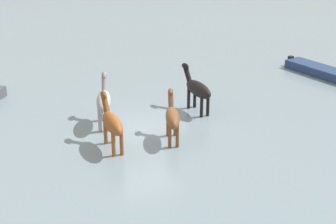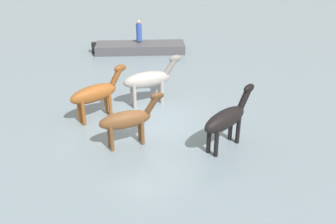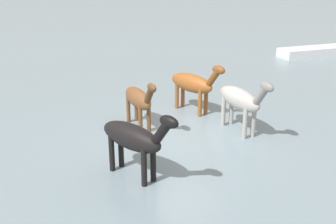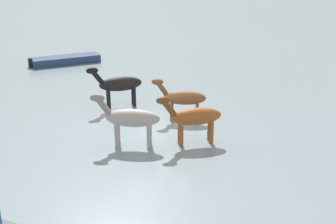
{
  "view_description": "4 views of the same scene",
  "coord_description": "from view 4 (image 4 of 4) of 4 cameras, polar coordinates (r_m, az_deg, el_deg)",
  "views": [
    {
      "loc": [
        -6.66,
        -17.38,
        8.29
      ],
      "look_at": [
        0.89,
        -0.23,
        0.73
      ],
      "focal_mm": 52.64,
      "sensor_mm": 36.0,
      "label": 1
    },
    {
      "loc": [
        9.74,
        -7.86,
        7.1
      ],
      "look_at": [
        0.8,
        0.26,
        0.78
      ],
      "focal_mm": 40.97,
      "sensor_mm": 36.0,
      "label": 2
    },
    {
      "loc": [
        8.82,
        7.98,
        5.14
      ],
      "look_at": [
        0.54,
        -0.08,
        0.86
      ],
      "focal_mm": 43.54,
      "sensor_mm": 36.0,
      "label": 3
    },
    {
      "loc": [
        -15.59,
        3.49,
        6.81
      ],
      "look_at": [
        -0.26,
        -0.51,
        0.74
      ],
      "focal_mm": 45.64,
      "sensor_mm": 36.0,
      "label": 4
    }
  ],
  "objects": [
    {
      "name": "horse_pinto_flank",
      "position": [
        19.48,
        -6.61,
        3.7
      ],
      "size": [
        0.66,
        2.51,
        1.95
      ],
      "rotation": [
        0.0,
        0.0,
        1.62
      ],
      "color": "black",
      "rests_on": "ground_plane"
    },
    {
      "name": "horse_mid_herd",
      "position": [
        15.65,
        3.44,
        -0.64
      ],
      "size": [
        0.66,
        2.47,
        1.92
      ],
      "rotation": [
        0.0,
        0.0,
        1.52
      ],
      "color": "brown",
      "rests_on": "ground_plane"
    },
    {
      "name": "horse_dark_mare",
      "position": [
        15.47,
        -5.07,
        -0.83
      ],
      "size": [
        1.23,
        2.51,
        1.97
      ],
      "rotation": [
        0.0,
        0.0,
        1.23
      ],
      "color": "#9E9993",
      "rests_on": "ground_plane"
    },
    {
      "name": "boat_tender_starboard",
      "position": [
        27.93,
        -13.49,
        6.63
      ],
      "size": [
        1.89,
        4.45,
        0.73
      ],
      "rotation": [
        0.0,
        0.0,
        4.89
      ],
      "color": "navy",
      "rests_on": "ground_plane"
    },
    {
      "name": "ground_plane",
      "position": [
        17.37,
        -1.83,
        -2.12
      ],
      "size": [
        196.14,
        196.14,
        0.0
      ],
      "primitive_type": "plane",
      "color": "gray"
    },
    {
      "name": "horse_rear_stallion",
      "position": [
        17.86,
        1.97,
        1.91
      ],
      "size": [
        1.12,
        2.27,
        1.78
      ],
      "rotation": [
        0.0,
        0.0,
        1.22
      ],
      "color": "brown",
      "rests_on": "ground_plane"
    }
  ]
}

